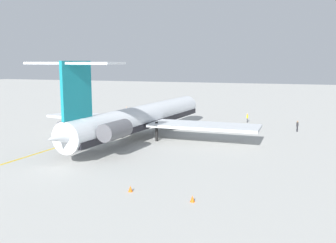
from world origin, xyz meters
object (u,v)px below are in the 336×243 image
at_px(ground_crew_near_tail, 247,117).
at_px(safety_cone_wingtip, 130,189).
at_px(main_jetliner, 139,118).
at_px(ground_crew_portside, 297,125).
at_px(safety_cone_tail, 192,199).
at_px(ground_crew_near_nose, 127,109).

height_order(ground_crew_near_tail, safety_cone_wingtip, ground_crew_near_tail).
relative_size(main_jetliner, safety_cone_wingtip, 71.21).
bearing_deg(main_jetliner, ground_crew_near_tail, -25.70).
bearing_deg(ground_crew_near_tail, ground_crew_portside, -53.22).
distance_m(main_jetliner, safety_cone_wingtip, 23.11).
xyz_separation_m(main_jetliner, ground_crew_near_tail, (-20.63, 13.30, -2.00)).
relative_size(ground_crew_portside, safety_cone_tail, 3.28).
relative_size(main_jetliner, ground_crew_near_nose, 22.68).
xyz_separation_m(main_jetliner, ground_crew_portside, (-13.58, 22.14, -1.97)).
xyz_separation_m(ground_crew_near_nose, ground_crew_near_tail, (2.94, 26.00, 0.02)).
distance_m(main_jetliner, safety_cone_tail, 26.30).
bearing_deg(ground_crew_portside, ground_crew_near_tail, 6.94).
height_order(ground_crew_near_nose, ground_crew_portside, ground_crew_portside).
bearing_deg(ground_crew_portside, ground_crew_near_nose, 29.51).
bearing_deg(main_jetliner, ground_crew_near_nose, 35.43).
bearing_deg(safety_cone_wingtip, ground_crew_near_tail, 172.98).
bearing_deg(safety_cone_tail, ground_crew_near_nose, -149.77).
relative_size(ground_crew_near_tail, ground_crew_portside, 0.97).
distance_m(ground_crew_portside, safety_cone_tail, 36.65).
relative_size(safety_cone_wingtip, safety_cone_tail, 1.00).
xyz_separation_m(main_jetliner, safety_cone_tail, (22.13, 13.93, -2.84)).
distance_m(safety_cone_wingtip, safety_cone_tail, 5.85).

